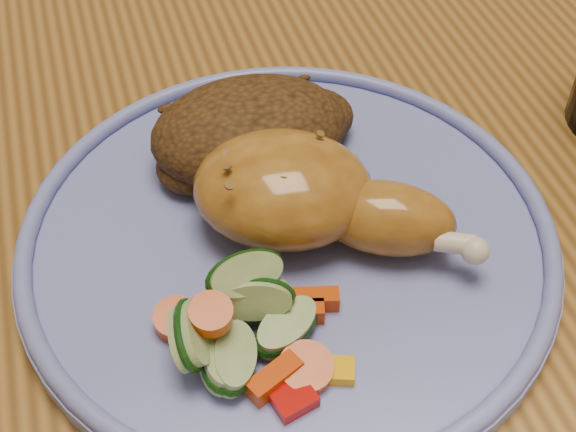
{
  "coord_description": "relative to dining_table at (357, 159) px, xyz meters",
  "views": [
    {
      "loc": [
        -0.18,
        -0.42,
        1.09
      ],
      "look_at": [
        -0.1,
        -0.14,
        0.78
      ],
      "focal_mm": 50.0,
      "sensor_mm": 36.0,
      "label": 1
    }
  ],
  "objects": [
    {
      "name": "vegetable_pile",
      "position": [
        -0.14,
        -0.2,
        0.11
      ],
      "size": [
        0.1,
        0.09,
        0.05
      ],
      "color": "#A50A05",
      "rests_on": "plate"
    },
    {
      "name": "plate_rim",
      "position": [
        -0.1,
        -0.14,
        0.1
      ],
      "size": [
        0.29,
        0.29,
        0.01
      ],
      "primitive_type": "torus",
      "color": "#636EB7",
      "rests_on": "plate"
    },
    {
      "name": "dining_table",
      "position": [
        0.0,
        0.0,
        0.0
      ],
      "size": [
        0.9,
        1.4,
        0.75
      ],
      "color": "brown",
      "rests_on": "ground"
    },
    {
      "name": "chicken_leg",
      "position": [
        -0.09,
        -0.14,
        0.12
      ],
      "size": [
        0.15,
        0.13,
        0.05
      ],
      "color": "#A26C22",
      "rests_on": "plate"
    },
    {
      "name": "plate",
      "position": [
        -0.1,
        -0.14,
        0.09
      ],
      "size": [
        0.3,
        0.3,
        0.01
      ],
      "primitive_type": "cylinder",
      "color": "#636EB7",
      "rests_on": "dining_table"
    },
    {
      "name": "rice_pilaf",
      "position": [
        -0.1,
        -0.07,
        0.11
      ],
      "size": [
        0.13,
        0.08,
        0.05
      ],
      "color": "#422910",
      "rests_on": "plate"
    }
  ]
}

